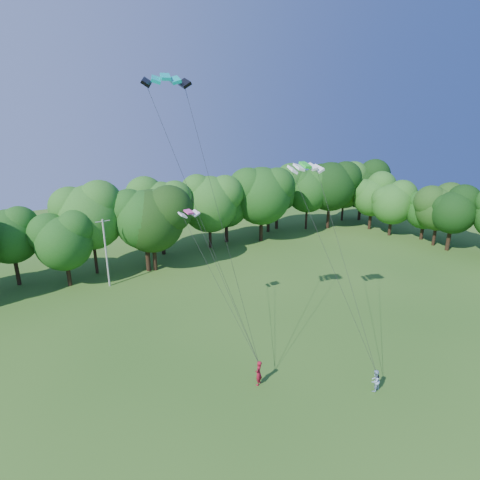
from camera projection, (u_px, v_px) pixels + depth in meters
ground at (357, 468)px, 19.92m from camera, size 160.00×160.00×0.00m
utility_pole at (106, 252)px, 41.27m from camera, size 1.55×0.19×7.75m
kite_flyer_left at (259, 373)px, 26.08m from camera, size 0.81×0.73×1.85m
kite_flyer_right at (375, 381)px, 25.49m from camera, size 0.82×0.67×1.59m
kite_teal at (165, 77)px, 21.98m from camera, size 3.03×2.12×0.56m
kite_green at (305, 165)px, 28.45m from camera, size 2.89×1.94×0.44m
kite_pink at (189, 212)px, 30.97m from camera, size 1.71×0.83×0.29m
tree_back_center at (151, 210)px, 44.81m from camera, size 8.44×8.44×12.28m
tree_back_east at (278, 186)px, 63.67m from camera, size 8.25×8.25×12.01m
tree_flank_east at (439, 204)px, 54.85m from camera, size 7.02×7.02×10.21m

